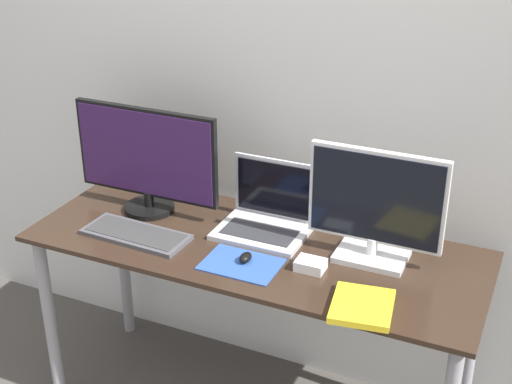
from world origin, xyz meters
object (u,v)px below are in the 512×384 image
Objects in this scene: keyboard at (136,234)px; book at (362,306)px; monitor_right at (375,207)px; monitor_left at (146,159)px; power_brick at (311,265)px; laptop at (267,214)px; mouse at (246,258)px.

keyboard is 1.71× the size of book.
monitor_right is 0.84m from keyboard.
book is (0.92, -0.30, -0.20)m from monitor_left.
power_brick is (0.70, -0.15, -0.19)m from monitor_left.
book is 0.26m from power_brick.
laptop is at bearing 173.42° from monitor_right.
monitor_left is 1.82× the size of laptop.
mouse is 0.26× the size of book.
power_brick reaches higher than keyboard.
keyboard is (-0.40, -0.24, -0.05)m from laptop.
monitor_right is at bearing 28.21° from mouse.
mouse is 0.44m from book.
monitor_left is 1.28× the size of monitor_right.
monitor_left is 0.49m from laptop.
keyboard is (-0.80, -0.20, -0.18)m from monitor_right.
laptop is at bearing 5.68° from monitor_left.
monitor_left reaches higher than power_brick.
monitor_right reaches higher than mouse.
keyboard is 0.86m from book.
laptop is 0.57m from book.
power_brick is (0.64, 0.05, 0.01)m from keyboard.
monitor_right is 0.28m from power_brick.
book is 2.39× the size of power_brick.
mouse reaches higher than keyboard.
monitor_right is 1.15× the size of keyboard.
monitor_right is 1.42× the size of laptop.
monitor_left reaches higher than keyboard.
book is at bearing -12.84° from mouse.
monitor_left reaches higher than mouse.
book is (0.43, -0.10, -0.01)m from mouse.
book reaches higher than keyboard.
book is at bearing -33.93° from power_brick.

